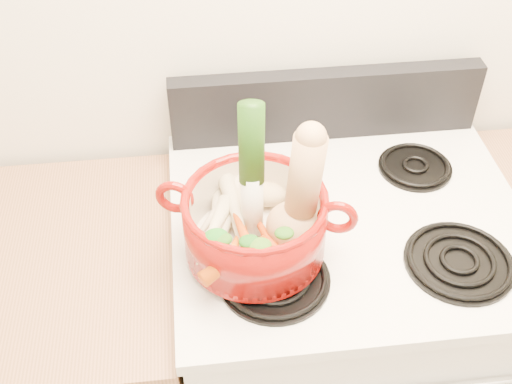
{
  "coord_description": "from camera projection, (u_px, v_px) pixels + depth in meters",
  "views": [
    {
      "loc": [
        -0.32,
        0.43,
        1.94
      ],
      "look_at": [
        -0.22,
        1.29,
        1.14
      ],
      "focal_mm": 45.0,
      "sensor_mm": 36.0,
      "label": 1
    }
  ],
  "objects": [
    {
      "name": "carrot_2",
      "position": [
        266.0,
        237.0,
        1.26
      ],
      "size": [
        0.07,
        0.15,
        0.04
      ],
      "primitive_type": "cone",
      "rotation": [
        1.66,
        0.0,
        0.31
      ],
      "color": "#DF520B",
      "rests_on": "dutch_oven"
    },
    {
      "name": "parsnip_3",
      "position": [
        213.0,
        230.0,
        1.26
      ],
      "size": [
        0.1,
        0.16,
        0.05
      ],
      "primitive_type": "cone",
      "rotation": [
        1.66,
        0.0,
        -0.45
      ],
      "color": "beige",
      "rests_on": "dutch_oven"
    },
    {
      "name": "burner_front_right",
      "position": [
        459.0,
        261.0,
        1.3
      ],
      "size": [
        0.22,
        0.22,
        0.02
      ],
      "primitive_type": "cylinder",
      "color": "black",
      "rests_on": "cooktop"
    },
    {
      "name": "dutch_oven",
      "position": [
        255.0,
        224.0,
        1.27
      ],
      "size": [
        0.35,
        0.35,
        0.14
      ],
      "primitive_type": "cylinder",
      "rotation": [
        0.0,
        0.0,
        -0.29
      ],
      "color": "maroon",
      "rests_on": "burner_front_left"
    },
    {
      "name": "burner_back_right",
      "position": [
        415.0,
        166.0,
        1.52
      ],
      "size": [
        0.17,
        0.17,
        0.02
      ],
      "primitive_type": "cylinder",
      "color": "black",
      "rests_on": "cooktop"
    },
    {
      "name": "carrot_4",
      "position": [
        246.0,
        240.0,
        1.23
      ],
      "size": [
        0.07,
        0.17,
        0.05
      ],
      "primitive_type": "cone",
      "rotation": [
        1.66,
        0.0,
        0.22
      ],
      "color": "#C44509",
      "rests_on": "dutch_oven"
    },
    {
      "name": "parsnip_4",
      "position": [
        226.0,
        198.0,
        1.31
      ],
      "size": [
        0.17,
        0.2,
        0.06
      ],
      "primitive_type": "cone",
      "rotation": [
        1.66,
        0.0,
        -0.66
      ],
      "color": "beige",
      "rests_on": "dutch_oven"
    },
    {
      "name": "cooktop",
      "position": [
        349.0,
        221.0,
        1.42
      ],
      "size": [
        0.78,
        0.67,
        0.03
      ],
      "primitive_type": "cube",
      "color": "silver",
      "rests_on": "stove_body"
    },
    {
      "name": "burner_front_left",
      "position": [
        274.0,
        278.0,
        1.27
      ],
      "size": [
        0.22,
        0.22,
        0.02
      ],
      "primitive_type": "cylinder",
      "color": "black",
      "rests_on": "cooktop"
    },
    {
      "name": "parsnip_5",
      "position": [
        236.0,
        210.0,
        1.28
      ],
      "size": [
        0.07,
        0.22,
        0.06
      ],
      "primitive_type": "cone",
      "rotation": [
        1.66,
        0.0,
        0.14
      ],
      "color": "beige",
      "rests_on": "dutch_oven"
    },
    {
      "name": "carrot_0",
      "position": [
        246.0,
        246.0,
        1.26
      ],
      "size": [
        0.03,
        0.15,
        0.04
      ],
      "primitive_type": "cone",
      "rotation": [
        1.66,
        0.0,
        -0.01
      ],
      "color": "#D8600A",
      "rests_on": "dutch_oven"
    },
    {
      "name": "control_backsplash",
      "position": [
        326.0,
        104.0,
        1.57
      ],
      "size": [
        0.76,
        0.05,
        0.18
      ],
      "primitive_type": "cube",
      "color": "black",
      "rests_on": "cooktop"
    },
    {
      "name": "parsnip_0",
      "position": [
        217.0,
        217.0,
        1.31
      ],
      "size": [
        0.07,
        0.2,
        0.05
      ],
      "primitive_type": "cone",
      "rotation": [
        1.66,
        0.0,
        -0.16
      ],
      "color": "beige",
      "rests_on": "dutch_oven"
    },
    {
      "name": "parsnip_2",
      "position": [
        237.0,
        216.0,
        1.29
      ],
      "size": [
        0.05,
        0.21,
        0.06
      ],
      "primitive_type": "cone",
      "rotation": [
        1.66,
        0.0,
        0.03
      ],
      "color": "beige",
      "rests_on": "dutch_oven"
    },
    {
      "name": "ginger",
      "position": [
        266.0,
        194.0,
        1.36
      ],
      "size": [
        0.1,
        0.08,
        0.05
      ],
      "primitive_type": "ellipsoid",
      "rotation": [
        0.0,
        0.0,
        -0.17
      ],
      "color": "tan",
      "rests_on": "dutch_oven"
    },
    {
      "name": "pot_handle_right",
      "position": [
        338.0,
        217.0,
        1.21
      ],
      "size": [
        0.08,
        0.04,
        0.08
      ],
      "primitive_type": "torus",
      "rotation": [
        1.57,
        0.0,
        -0.29
      ],
      "color": "maroon",
      "rests_on": "dutch_oven"
    },
    {
      "name": "parsnip_1",
      "position": [
        226.0,
        220.0,
        1.29
      ],
      "size": [
        0.1,
        0.2,
        0.06
      ],
      "primitive_type": "cone",
      "rotation": [
        1.66,
        0.0,
        -0.3
      ],
      "color": "beige",
      "rests_on": "dutch_oven"
    },
    {
      "name": "burner_back_left",
      "position": [
        256.0,
        178.0,
        1.49
      ],
      "size": [
        0.17,
        0.17,
        0.02
      ],
      "primitive_type": "cylinder",
      "color": "black",
      "rests_on": "cooktop"
    },
    {
      "name": "squash",
      "position": [
        299.0,
        193.0,
        1.2
      ],
      "size": [
        0.16,
        0.15,
        0.27
      ],
      "primitive_type": null,
      "rotation": [
        0.0,
        0.06,
        -0.34
      ],
      "color": "tan",
      "rests_on": "dutch_oven"
    },
    {
      "name": "carrot_1",
      "position": [
        234.0,
        248.0,
        1.25
      ],
      "size": [
        0.09,
        0.14,
        0.04
      ],
      "primitive_type": "cone",
      "rotation": [
        1.66,
        0.0,
        -0.44
      ],
      "color": "#BB4E09",
      "rests_on": "dutch_oven"
    },
    {
      "name": "carrot_3",
      "position": [
        234.0,
        259.0,
        1.21
      ],
      "size": [
        0.15,
        0.11,
        0.05
      ],
      "primitive_type": "cone",
      "rotation": [
        1.66,
        0.0,
        -0.97
      ],
      "color": "#D6460A",
      "rests_on": "dutch_oven"
    },
    {
      "name": "stove_body",
      "position": [
        332.0,
        344.0,
        1.74
      ],
      "size": [
        0.76,
        0.65,
        0.92
      ],
      "primitive_type": "cube",
      "color": "white",
      "rests_on": "floor"
    },
    {
      "name": "pot_handle_left",
      "position": [
        175.0,
        197.0,
        1.26
      ],
      "size": [
        0.08,
        0.04,
        0.08
      ],
      "primitive_type": "torus",
      "rotation": [
        1.57,
        0.0,
        -0.29
      ],
      "color": "maroon",
      "rests_on": "dutch_oven"
    },
    {
      "name": "leek",
      "position": [
        252.0,
        171.0,
        1.21
      ],
      "size": [
        0.05,
        0.07,
        0.32
      ],
      "primitive_type": "cylinder",
      "rotation": [
        -0.06,
        0.0,
        -0.09
      ],
      "color": "silver",
      "rests_on": "dutch_oven"
    }
  ]
}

